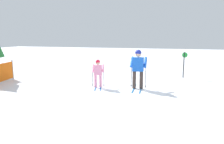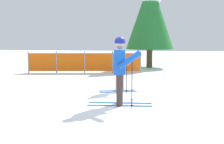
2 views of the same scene
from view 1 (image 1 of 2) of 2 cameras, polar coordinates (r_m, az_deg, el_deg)
The scene contains 4 objects.
ground_plane at distance 9.39m, azimuth 4.91°, elevation -4.47°, with size 60.00×60.00×0.00m, color white.
skier_adult at distance 9.32m, azimuth 6.83°, elevation 1.68°, with size 1.61×0.74×1.68m.
skier_child at distance 9.54m, azimuth -3.69°, elevation 0.23°, with size 1.19×0.66×1.24m.
trail_marker at distance 12.40m, azimuth 18.31°, elevation 2.54°, with size 0.05×0.28×1.39m.
Camera 1 is at (-8.94, -1.76, 2.26)m, focal length 35.00 mm.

